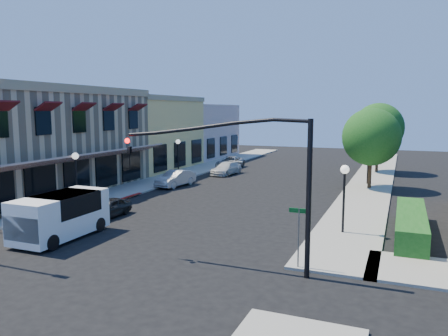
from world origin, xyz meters
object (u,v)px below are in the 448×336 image
at_px(white_van, 60,213).
at_px(parked_car_c, 226,169).
at_px(signal_mast_arm, 254,168).
at_px(parked_car_d, 230,162).
at_px(lamppost_left_near, 76,165).
at_px(lamppost_right_near, 344,182).
at_px(parked_car_b, 176,178).
at_px(street_tree_b, 378,128).
at_px(lamppost_right_far, 368,153).
at_px(street_name_sign, 299,228).
at_px(parked_car_a, 109,208).
at_px(street_tree_a, 371,137).
at_px(lamppost_left_far, 178,148).

distance_m(white_van, parked_car_c, 23.07).
distance_m(signal_mast_arm, parked_car_d, 30.72).
bearing_deg(parked_car_d, lamppost_left_near, -97.72).
xyz_separation_m(lamppost_right_near, parked_car_b, (-14.70, 9.22, -2.06)).
relative_size(street_tree_b, signal_mast_arm, 0.88).
bearing_deg(parked_car_d, parked_car_c, -74.50).
distance_m(street_tree_b, lamppost_right_far, 8.21).
bearing_deg(street_name_sign, parked_car_c, 118.35).
relative_size(parked_car_a, parked_car_d, 0.71).
distance_m(lamppost_right_far, parked_car_c, 13.51).
relative_size(lamppost_left_near, parked_car_c, 0.85).
bearing_deg(street_tree_a, parked_car_d, 153.30).
bearing_deg(street_tree_b, parked_car_d, -170.70).
relative_size(street_tree_b, parked_car_d, 1.53).
height_order(street_tree_b, lamppost_right_near, street_tree_b).
xyz_separation_m(parked_car_a, parked_car_d, (-1.40, 23.12, 0.08)).
bearing_deg(parked_car_d, lamppost_left_far, -108.59).
bearing_deg(parked_car_c, parked_car_b, -92.79).
bearing_deg(street_name_sign, lamppost_right_near, 80.22).
relative_size(white_van, parked_car_b, 1.21).
bearing_deg(lamppost_right_near, street_tree_a, 88.77).
bearing_deg(parked_car_a, lamppost_left_near, 156.68).
relative_size(signal_mast_arm, parked_car_c, 1.92).
xyz_separation_m(street_tree_a, white_van, (-13.11, -20.05, -2.93)).
distance_m(lamppost_left_far, parked_car_a, 16.15).
relative_size(street_tree_a, parked_car_a, 1.97).
height_order(street_tree_b, street_name_sign, street_tree_b).
xyz_separation_m(signal_mast_arm, lamppost_left_near, (-14.36, 6.50, -1.35)).
bearing_deg(street_tree_a, street_name_sign, -93.76).
bearing_deg(lamppost_right_near, signal_mast_arm, -112.12).
bearing_deg(lamppost_right_near, lamppost_right_far, 90.00).
height_order(street_tree_a, lamppost_left_near, street_tree_a).
height_order(signal_mast_arm, white_van, signal_mast_arm).
bearing_deg(lamppost_left_far, white_van, -78.20).
xyz_separation_m(lamppost_left_near, white_van, (4.19, -6.05, -1.47)).
bearing_deg(lamppost_left_far, parked_car_c, 39.04).
relative_size(parked_car_a, parked_car_c, 0.79).
height_order(lamppost_right_near, parked_car_c, lamppost_right_near).
bearing_deg(lamppost_left_near, street_tree_a, 38.98).
distance_m(lamppost_right_near, white_van, 14.25).
xyz_separation_m(lamppost_right_near, white_van, (-12.81, -6.05, -1.47)).
xyz_separation_m(lamppost_right_far, parked_car_c, (-13.30, 1.00, -2.13)).
distance_m(street_tree_a, street_tree_b, 10.01).
bearing_deg(street_name_sign, lamppost_left_far, 128.94).
distance_m(lamppost_left_far, parked_car_d, 8.16).
height_order(lamppost_right_near, parked_car_d, lamppost_right_near).
bearing_deg(signal_mast_arm, parked_car_a, 155.16).
height_order(street_name_sign, lamppost_right_near, lamppost_right_near).
xyz_separation_m(signal_mast_arm, white_van, (-10.17, 0.45, -2.82)).
relative_size(lamppost_right_near, parked_car_d, 0.78).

